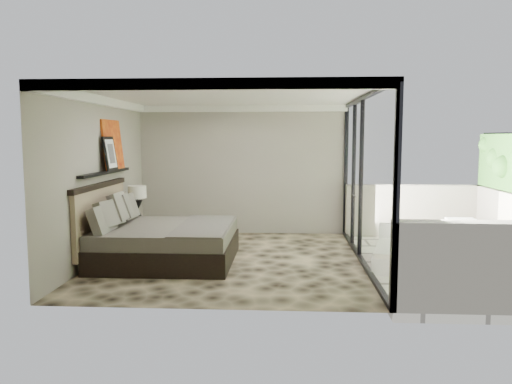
# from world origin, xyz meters

# --- Properties ---
(floor) EXTENTS (5.00, 5.00, 0.00)m
(floor) POSITION_xyz_m (0.00, 0.00, 0.00)
(floor) COLOR black
(floor) RESTS_ON ground
(ceiling) EXTENTS (4.50, 5.00, 0.02)m
(ceiling) POSITION_xyz_m (0.00, 0.00, 2.79)
(ceiling) COLOR silver
(ceiling) RESTS_ON back_wall
(back_wall) EXTENTS (4.50, 0.02, 2.80)m
(back_wall) POSITION_xyz_m (0.00, 2.49, 1.40)
(back_wall) COLOR gray
(back_wall) RESTS_ON floor
(left_wall) EXTENTS (0.02, 5.00, 2.80)m
(left_wall) POSITION_xyz_m (-2.24, 0.00, 1.40)
(left_wall) COLOR gray
(left_wall) RESTS_ON floor
(glass_wall) EXTENTS (0.08, 5.00, 2.80)m
(glass_wall) POSITION_xyz_m (2.25, 0.00, 1.40)
(glass_wall) COLOR white
(glass_wall) RESTS_ON floor
(terrace_slab) EXTENTS (3.00, 5.00, 0.12)m
(terrace_slab) POSITION_xyz_m (3.75, 0.00, -0.06)
(terrace_slab) COLOR beige
(terrace_slab) RESTS_ON ground
(picture_ledge) EXTENTS (0.12, 2.20, 0.05)m
(picture_ledge) POSITION_xyz_m (-2.18, 0.10, 1.50)
(picture_ledge) COLOR black
(picture_ledge) RESTS_ON left_wall
(bed) EXTENTS (2.30, 2.23, 1.28)m
(bed) POSITION_xyz_m (-1.17, -0.16, 0.37)
(bed) COLOR black
(bed) RESTS_ON floor
(nightstand) EXTENTS (0.51, 0.51, 0.51)m
(nightstand) POSITION_xyz_m (-1.94, 1.20, 0.26)
(nightstand) COLOR black
(nightstand) RESTS_ON floor
(table_lamp) EXTENTS (0.36, 0.36, 0.65)m
(table_lamp) POSITION_xyz_m (-1.95, 1.15, 0.93)
(table_lamp) COLOR black
(table_lamp) RESTS_ON nightstand
(abstract_canvas) EXTENTS (0.13, 0.90, 0.90)m
(abstract_canvas) POSITION_xyz_m (-2.19, 0.53, 1.97)
(abstract_canvas) COLOR #AE130E
(abstract_canvas) RESTS_ON picture_ledge
(framed_print) EXTENTS (0.11, 0.50, 0.60)m
(framed_print) POSITION_xyz_m (-2.14, 0.23, 1.82)
(framed_print) COLOR black
(framed_print) RESTS_ON picture_ledge
(ottoman) EXTENTS (0.54, 0.54, 0.53)m
(ottoman) POSITION_xyz_m (4.37, 1.33, 0.27)
(ottoman) COLOR white
(ottoman) RESTS_ON terrace_slab
(lounger) EXTENTS (1.10, 1.63, 0.58)m
(lounger) POSITION_xyz_m (2.82, -0.18, 0.18)
(lounger) COLOR white
(lounger) RESTS_ON terrace_slab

